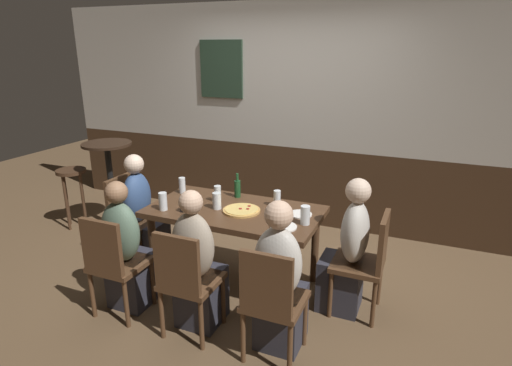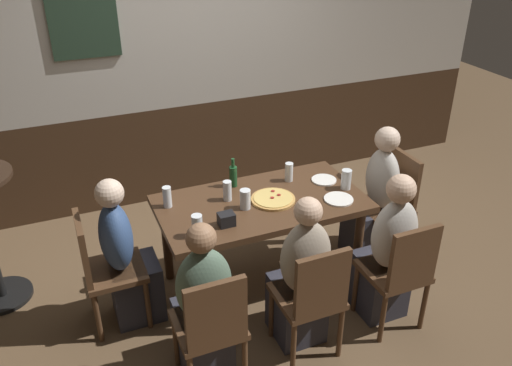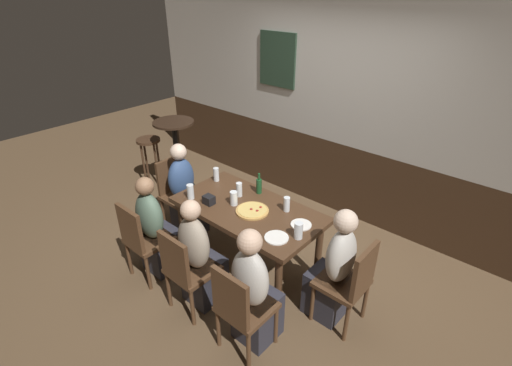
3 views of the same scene
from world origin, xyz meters
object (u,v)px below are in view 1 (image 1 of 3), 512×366
(highball_clear, at_px, (218,195))
(condiment_caddy, at_px, (188,207))
(tumbler_short, at_px, (182,186))
(pint_glass_pale, at_px, (277,199))
(person_head_east, at_px, (347,256))
(tumbler_water, at_px, (217,202))
(plate_white_large, at_px, (283,227))
(person_left_near, at_px, (127,255))
(person_mid_near, at_px, (198,270))
(dining_table, at_px, (235,219))
(pizza, at_px, (242,210))
(chair_head_west, at_px, (129,215))
(person_head_west, at_px, (143,219))
(bar_stool, at_px, (72,182))
(plate_white_small, at_px, (301,214))
(chair_mid_near, at_px, (186,278))
(chair_left_near, at_px, (113,261))
(beer_glass_half, at_px, (305,216))
(chair_head_east, at_px, (368,259))
(chair_right_near, at_px, (271,299))
(beer_bottle_green, at_px, (237,188))
(pint_glass_stout, at_px, (163,203))
(side_bar_table, at_px, (110,179))

(highball_clear, xyz_separation_m, condiment_caddy, (-0.12, -0.32, -0.02))
(tumbler_short, height_order, pint_glass_pale, tumbler_short)
(person_head_east, distance_m, tumbler_water, 1.20)
(pint_glass_pale, distance_m, plate_white_large, 0.47)
(person_left_near, bearing_deg, person_mid_near, -0.05)
(dining_table, distance_m, pizza, 0.13)
(chair_head_west, xyz_separation_m, person_head_west, (0.16, 0.00, -0.02))
(pint_glass_pale, relative_size, bar_stool, 0.21)
(plate_white_small, bearing_deg, dining_table, -170.22)
(chair_mid_near, height_order, chair_left_near, same)
(highball_clear, bearing_deg, beer_glass_half, -11.71)
(chair_head_east, xyz_separation_m, pizza, (-1.09, -0.03, 0.26))
(chair_head_east, xyz_separation_m, chair_right_near, (-0.51, -0.82, 0.00))
(beer_bottle_green, bearing_deg, chair_mid_near, -84.42)
(highball_clear, distance_m, beer_bottle_green, 0.22)
(chair_head_west, height_order, highball_clear, highball_clear)
(person_head_west, xyz_separation_m, tumbler_short, (0.36, 0.19, 0.33))
(person_mid_near, bearing_deg, plate_white_large, 40.52)
(chair_left_near, height_order, condiment_caddy, chair_left_near)
(chair_left_near, xyz_separation_m, beer_bottle_green, (0.56, 1.12, 0.33))
(chair_head_east, bearing_deg, chair_head_west, 180.00)
(chair_left_near, relative_size, beer_bottle_green, 3.79)
(chair_right_near, height_order, highball_clear, highball_clear)
(person_head_west, distance_m, highball_clear, 0.86)
(chair_mid_near, height_order, plate_white_large, chair_mid_near)
(pint_glass_pale, relative_size, plate_white_small, 0.77)
(beer_glass_half, bearing_deg, condiment_caddy, -172.61)
(chair_head_east, relative_size, pizza, 2.69)
(chair_mid_near, height_order, pint_glass_stout, pint_glass_stout)
(dining_table, xyz_separation_m, plate_white_large, (0.53, -0.21, 0.10))
(chair_left_near, distance_m, beer_bottle_green, 1.29)
(person_left_near, height_order, condiment_caddy, person_left_near)
(chair_head_east, relative_size, condiment_caddy, 8.00)
(person_mid_near, height_order, plate_white_large, person_mid_near)
(person_head_east, relative_size, plate_white_large, 5.32)
(pint_glass_stout, distance_m, highball_clear, 0.50)
(beer_glass_half, xyz_separation_m, tumbler_water, (-0.81, 0.03, -0.01))
(person_mid_near, distance_m, highball_clear, 0.87)
(person_head_east, bearing_deg, person_mid_near, -146.98)
(highball_clear, distance_m, bar_stool, 2.17)
(chair_left_near, distance_m, plate_white_large, 1.37)
(person_head_east, relative_size, side_bar_table, 1.10)
(dining_table, xyz_separation_m, person_head_east, (1.01, 0.00, -0.16))
(chair_mid_near, distance_m, person_left_near, 0.69)
(person_head_east, relative_size, tumbler_water, 7.84)
(chair_left_near, xyz_separation_m, person_head_east, (1.68, 0.82, -0.01))
(chair_head_west, xyz_separation_m, beer_glass_half, (1.84, -0.07, 0.31))
(pizza, distance_m, plate_white_small, 0.51)
(chair_head_west, bearing_deg, chair_head_east, 0.00)
(pint_glass_pale, bearing_deg, side_bar_table, 170.54)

